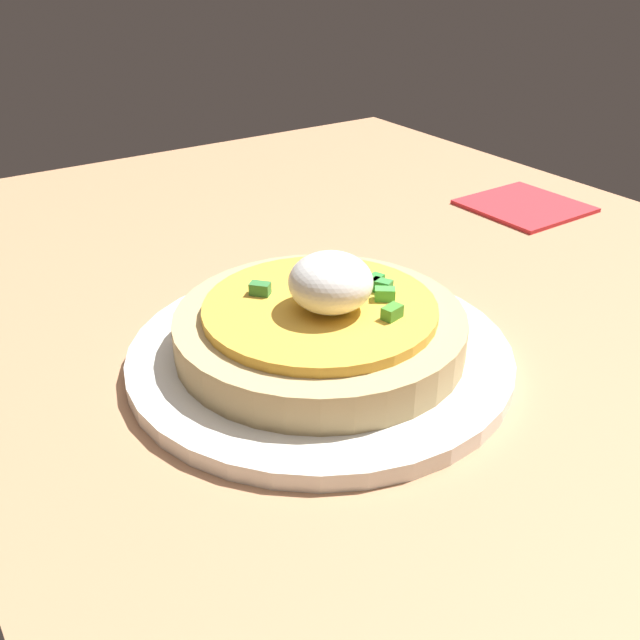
{
  "coord_description": "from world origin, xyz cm",
  "views": [
    {
      "loc": [
        28.89,
        -33.26,
        28.4
      ],
      "look_at": [
        -3.94,
        -11.28,
        6.48
      ],
      "focal_mm": 40.05,
      "sensor_mm": 36.0,
      "label": 1
    }
  ],
  "objects": [
    {
      "name": "napkin",
      "position": [
        -16.6,
        22.1,
        3.54
      ],
      "size": [
        10.71,
        10.71,
        0.4
      ],
      "primitive_type": "cube",
      "rotation": [
        0.0,
        0.0,
        0.02
      ],
      "color": "red",
      "rests_on": "dining_table"
    },
    {
      "name": "pizza",
      "position": [
        -3.86,
        -11.25,
        6.27
      ],
      "size": [
        18.57,
        18.57,
        6.77
      ],
      "color": "tan",
      "rests_on": "plate"
    },
    {
      "name": "plate",
      "position": [
        -3.94,
        -11.28,
        3.91
      ],
      "size": [
        24.78,
        24.78,
        1.14
      ],
      "primitive_type": "cylinder",
      "color": "white",
      "rests_on": "dining_table"
    },
    {
      "name": "dining_table",
      "position": [
        0.0,
        0.0,
        1.67
      ],
      "size": [
        112.24,
        66.66,
        3.34
      ],
      "primitive_type": "cube",
      "color": "tan",
      "rests_on": "ground"
    }
  ]
}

